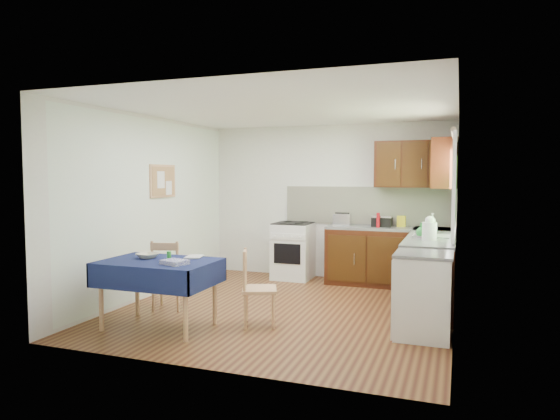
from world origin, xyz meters
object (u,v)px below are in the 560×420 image
(kettle, at_px, (429,229))
(dish_rack, at_px, (431,235))
(dining_table, at_px, (159,270))
(toaster, at_px, (342,219))
(chair_near, at_px, (256,285))
(chair_far, at_px, (168,273))
(sandwich_press, at_px, (382,221))

(kettle, bearing_deg, dish_rack, 89.28)
(dining_table, bearing_deg, toaster, 55.96)
(chair_near, xyz_separation_m, dish_rack, (1.80, 1.49, 0.47))
(dining_table, distance_m, chair_far, 0.77)
(dining_table, distance_m, chair_near, 1.08)
(toaster, bearing_deg, kettle, -53.71)
(dining_table, relative_size, chair_near, 1.45)
(chair_near, xyz_separation_m, sandwich_press, (1.02, 2.57, 0.53))
(chair_far, height_order, sandwich_press, sandwich_press)
(chair_far, distance_m, sandwich_press, 3.33)
(chair_near, bearing_deg, toaster, -30.54)
(dining_table, distance_m, sandwich_press, 3.63)
(chair_far, distance_m, dish_rack, 3.36)
(toaster, xyz_separation_m, kettle, (1.39, -1.39, 0.04))
(chair_far, bearing_deg, sandwich_press, -149.46)
(kettle, bearing_deg, dining_table, -149.88)
(dining_table, bearing_deg, dish_rack, 25.61)
(dish_rack, distance_m, kettle, 0.35)
(chair_near, bearing_deg, sandwich_press, -43.08)
(chair_near, distance_m, kettle, 2.21)
(dining_table, bearing_deg, sandwich_press, 47.27)
(chair_far, xyz_separation_m, kettle, (3.08, 0.92, 0.57))
(chair_far, distance_m, kettle, 3.26)
(chair_far, height_order, kettle, kettle)
(chair_far, height_order, toaster, toaster)
(chair_far, xyz_separation_m, toaster, (1.70, 2.31, 0.53))
(chair_near, relative_size, dish_rack, 1.90)
(chair_near, bearing_deg, dish_rack, -71.80)
(sandwich_press, relative_size, kettle, 1.01)
(sandwich_press, bearing_deg, kettle, -47.36)
(chair_near, relative_size, kettle, 2.94)
(dining_table, height_order, chair_far, chair_far)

